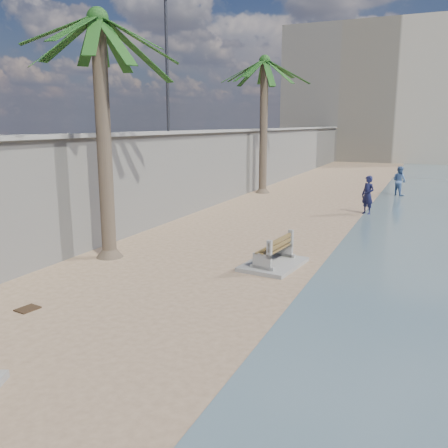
% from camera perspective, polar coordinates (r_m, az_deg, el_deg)
% --- Properties ---
extents(ground_plane, '(140.00, 140.00, 0.00)m').
position_cam_1_polar(ground_plane, '(7.60, -19.23, -19.54)').
color(ground_plane, '#9D7D60').
extents(seawall, '(0.45, 70.00, 3.50)m').
position_cam_1_polar(seawall, '(26.60, 2.02, 7.33)').
color(seawall, gray).
rests_on(seawall, ground_plane).
extents(wall_cap, '(0.80, 70.00, 0.12)m').
position_cam_1_polar(wall_cap, '(26.51, 2.05, 11.21)').
color(wall_cap, gray).
rests_on(wall_cap, seawall).
extents(end_building, '(18.00, 12.00, 14.00)m').
position_cam_1_polar(end_building, '(57.10, 17.62, 14.53)').
color(end_building, '#B7AA93').
rests_on(end_building, ground_plane).
extents(bench_far, '(1.58, 2.13, 0.83)m').
position_cam_1_polar(bench_far, '(13.24, 5.99, -3.55)').
color(bench_far, gray).
rests_on(bench_far, ground_plane).
extents(palm_mid, '(5.00, 5.00, 7.58)m').
position_cam_1_polar(palm_mid, '(14.31, -14.95, 22.48)').
color(palm_mid, brown).
rests_on(palm_mid, ground_plane).
extents(palm_back, '(5.00, 5.00, 8.17)m').
position_cam_1_polar(palm_back, '(27.39, 4.91, 18.77)').
color(palm_back, brown).
rests_on(palm_back, ground_plane).
extents(streetlight, '(0.28, 0.28, 5.12)m').
position_cam_1_polar(streetlight, '(19.45, -6.91, 20.01)').
color(streetlight, '#2D2D33').
rests_on(streetlight, wall_cap).
extents(person_a, '(0.84, 0.79, 1.94)m').
position_cam_1_polar(person_a, '(21.65, 16.93, 3.69)').
color(person_a, '#15173A').
rests_on(person_a, ground_plane).
extents(person_b, '(1.09, 1.07, 1.79)m').
position_cam_1_polar(person_b, '(27.98, 20.36, 5.06)').
color(person_b, '#4C6B9E').
rests_on(person_b, ground_plane).
extents(debris_d, '(0.42, 0.49, 0.03)m').
position_cam_1_polar(debris_d, '(11.11, -22.56, -9.41)').
color(debris_d, '#382616').
rests_on(debris_d, ground_plane).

